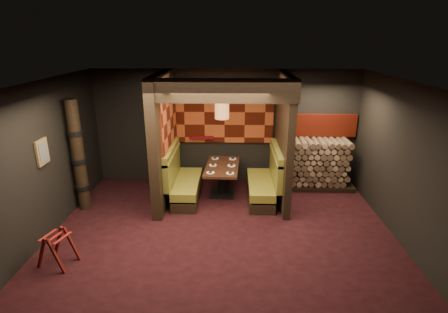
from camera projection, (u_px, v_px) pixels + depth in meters
floor at (222, 237)px, 6.59m from camera, size 6.50×5.50×0.02m
ceiling at (222, 83)px, 5.65m from camera, size 6.50×5.50×0.02m
wall_back at (226, 127)px, 8.72m from camera, size 6.50×0.02×2.85m
wall_front at (213, 263)px, 3.51m from camera, size 6.50×0.02×2.85m
wall_left at (39, 164)px, 6.20m from camera, size 0.02×5.50×2.85m
wall_right at (410, 168)px, 6.03m from camera, size 0.02×5.50×2.85m
partition_left at (163, 139)px, 7.71m from camera, size 0.20×2.20×2.85m
partition_right at (283, 139)px, 7.69m from camera, size 0.15×2.10×2.85m
header_beam at (222, 91)px, 6.38m from camera, size 2.85×0.18×0.44m
tapa_back_panel at (225, 112)px, 8.55m from camera, size 2.40×0.06×1.55m
tapa_side_panel at (169, 118)px, 7.73m from camera, size 0.04×1.85×1.45m
lacquer_shelf at (202, 137)px, 8.71m from camera, size 0.60×0.12×0.07m
booth_bench_left at (183, 182)px, 8.04m from camera, size 0.68×1.60×1.14m
booth_bench_right at (265, 183)px, 7.99m from camera, size 0.68×1.60×1.14m
dining_table at (222, 175)px, 8.18m from camera, size 0.82×1.42×0.73m
place_settings at (222, 165)px, 8.10m from camera, size 0.67×1.15×0.03m
pendant_lamp at (222, 108)px, 7.62m from camera, size 0.31×0.31×0.99m
framed_picture at (42, 152)px, 6.23m from camera, size 0.05×0.36×0.46m
luggage_rack at (57, 247)px, 5.71m from camera, size 0.67×0.55×0.63m
totem_column at (78, 157)px, 7.31m from camera, size 0.31×0.31×2.40m
firewood_stack at (318, 164)px, 8.54m from camera, size 1.73×0.70×1.22m
mosaic_header at (319, 125)px, 8.56m from camera, size 1.83×0.10×0.56m
bay_front_post at (286, 136)px, 7.93m from camera, size 0.08×0.08×2.85m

